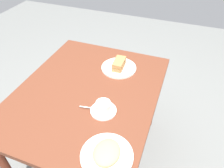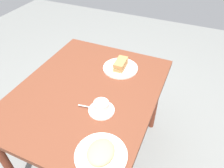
{
  "view_description": "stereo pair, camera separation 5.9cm",
  "coord_description": "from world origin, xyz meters",
  "px_view_note": "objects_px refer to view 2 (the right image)",
  "views": [
    {
      "loc": [
        -0.91,
        -0.51,
        1.68
      ],
      "look_at": [
        0.08,
        -0.14,
        0.77
      ],
      "focal_mm": 34.22,
      "sensor_mm": 36.0,
      "label": 1
    },
    {
      "loc": [
        -0.89,
        -0.56,
        1.68
      ],
      "look_at": [
        0.08,
        -0.14,
        0.77
      ],
      "focal_mm": 34.22,
      "sensor_mm": 36.0,
      "label": 2
    }
  ],
  "objects_px": {
    "dining_table": "(88,99)",
    "coffee_saucer": "(101,110)",
    "sandwich_front": "(121,64)",
    "side_plate": "(101,155)",
    "sandwich_plate": "(120,68)",
    "spoon": "(89,107)",
    "coffee_cup": "(101,106)"
  },
  "relations": [
    {
      "from": "dining_table",
      "to": "coffee_saucer",
      "type": "distance_m",
      "value": 0.23
    },
    {
      "from": "sandwich_front",
      "to": "side_plate",
      "type": "xyz_separation_m",
      "value": [
        -0.7,
        -0.18,
        -0.04
      ]
    },
    {
      "from": "sandwich_plate",
      "to": "spoon",
      "type": "distance_m",
      "value": 0.44
    },
    {
      "from": "dining_table",
      "to": "sandwich_front",
      "type": "relative_size",
      "value": 7.9
    },
    {
      "from": "sandwich_front",
      "to": "coffee_cup",
      "type": "bearing_deg",
      "value": -173.38
    },
    {
      "from": "coffee_saucer",
      "to": "coffee_cup",
      "type": "relative_size",
      "value": 1.54
    },
    {
      "from": "sandwich_front",
      "to": "coffee_cup",
      "type": "height_order",
      "value": "sandwich_front"
    },
    {
      "from": "dining_table",
      "to": "spoon",
      "type": "xyz_separation_m",
      "value": [
        -0.14,
        -0.09,
        0.1
      ]
    },
    {
      "from": "dining_table",
      "to": "spoon",
      "type": "bearing_deg",
      "value": -148.12
    },
    {
      "from": "dining_table",
      "to": "side_plate",
      "type": "distance_m",
      "value": 0.5
    },
    {
      "from": "sandwich_front",
      "to": "coffee_saucer",
      "type": "relative_size",
      "value": 0.91
    },
    {
      "from": "dining_table",
      "to": "coffee_saucer",
      "type": "height_order",
      "value": "coffee_saucer"
    },
    {
      "from": "sandwich_front",
      "to": "spoon",
      "type": "relative_size",
      "value": 1.43
    },
    {
      "from": "dining_table",
      "to": "sandwich_plate",
      "type": "xyz_separation_m",
      "value": [
        0.3,
        -0.11,
        0.09
      ]
    },
    {
      "from": "coffee_saucer",
      "to": "side_plate",
      "type": "xyz_separation_m",
      "value": [
        -0.27,
        -0.13,
        0.0
      ]
    },
    {
      "from": "sandwich_plate",
      "to": "spoon",
      "type": "bearing_deg",
      "value": 176.74
    },
    {
      "from": "sandwich_front",
      "to": "side_plate",
      "type": "height_order",
      "value": "sandwich_front"
    },
    {
      "from": "dining_table",
      "to": "coffee_saucer",
      "type": "relative_size",
      "value": 7.22
    },
    {
      "from": "sandwich_front",
      "to": "dining_table",
      "type": "bearing_deg",
      "value": 158.79
    },
    {
      "from": "sandwich_plate",
      "to": "coffee_cup",
      "type": "bearing_deg",
      "value": -173.22
    },
    {
      "from": "sandwich_plate",
      "to": "side_plate",
      "type": "bearing_deg",
      "value": -165.69
    },
    {
      "from": "coffee_saucer",
      "to": "coffee_cup",
      "type": "xyz_separation_m",
      "value": [
        -0.0,
        0.0,
        0.04
      ]
    },
    {
      "from": "sandwich_plate",
      "to": "dining_table",
      "type": "bearing_deg",
      "value": 159.16
    },
    {
      "from": "dining_table",
      "to": "spoon",
      "type": "height_order",
      "value": "spoon"
    },
    {
      "from": "sandwich_plate",
      "to": "coffee_saucer",
      "type": "xyz_separation_m",
      "value": [
        -0.43,
        -0.05,
        -0.0
      ]
    },
    {
      "from": "coffee_cup",
      "to": "spoon",
      "type": "bearing_deg",
      "value": 98.4
    },
    {
      "from": "coffee_saucer",
      "to": "spoon",
      "type": "relative_size",
      "value": 1.56
    },
    {
      "from": "coffee_saucer",
      "to": "coffee_cup",
      "type": "distance_m",
      "value": 0.04
    },
    {
      "from": "dining_table",
      "to": "side_plate",
      "type": "xyz_separation_m",
      "value": [
        -0.4,
        -0.29,
        0.09
      ]
    },
    {
      "from": "side_plate",
      "to": "dining_table",
      "type": "bearing_deg",
      "value": 36.35
    },
    {
      "from": "dining_table",
      "to": "coffee_cup",
      "type": "bearing_deg",
      "value": -128.51
    },
    {
      "from": "coffee_cup",
      "to": "spoon",
      "type": "distance_m",
      "value": 0.08
    }
  ]
}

